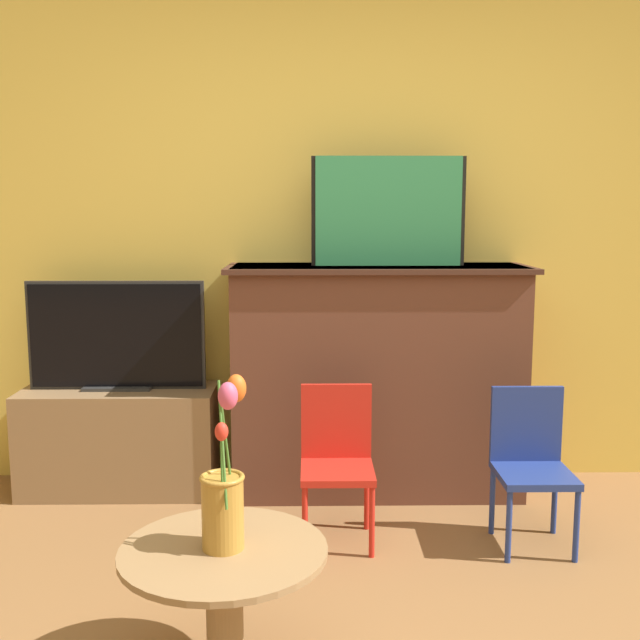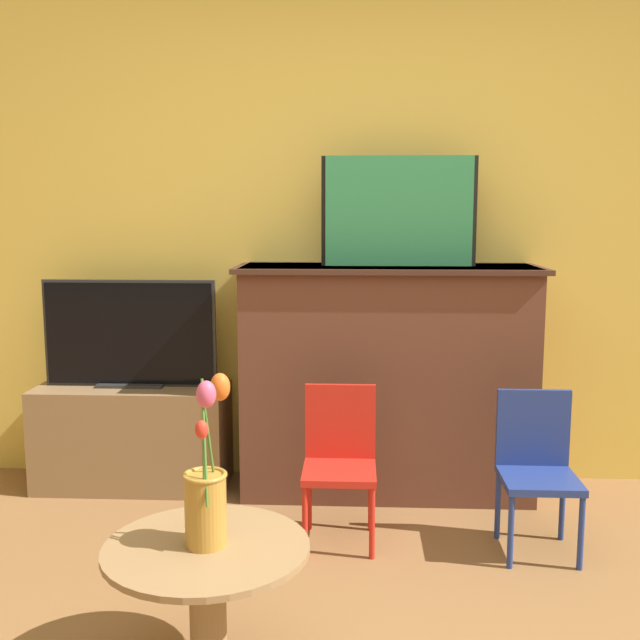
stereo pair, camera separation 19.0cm
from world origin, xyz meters
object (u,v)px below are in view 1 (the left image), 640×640
at_px(tv_monitor, 116,337).
at_px(chair_red, 337,455).
at_px(vase_tulips, 224,494).
at_px(painting, 388,211).
at_px(chair_blue, 531,458).

height_order(tv_monitor, chair_red, tv_monitor).
distance_m(chair_red, vase_tulips, 1.12).
bearing_deg(vase_tulips, painting, 68.44).
bearing_deg(painting, chair_red, -115.23).
relative_size(chair_red, vase_tulips, 1.26).
distance_m(painting, chair_red, 1.21).
distance_m(tv_monitor, vase_tulips, 1.77).
distance_m(painting, vase_tulips, 1.90).
distance_m(chair_red, chair_blue, 0.83).
bearing_deg(chair_blue, tv_monitor, 161.62).
bearing_deg(chair_red, tv_monitor, 151.84).
xyz_separation_m(painting, chair_blue, (0.56, -0.62, -1.04)).
bearing_deg(chair_red, vase_tulips, -109.46).
xyz_separation_m(tv_monitor, chair_blue, (1.90, -0.63, -0.42)).
xyz_separation_m(chair_blue, vase_tulips, (-1.19, -0.98, 0.23)).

